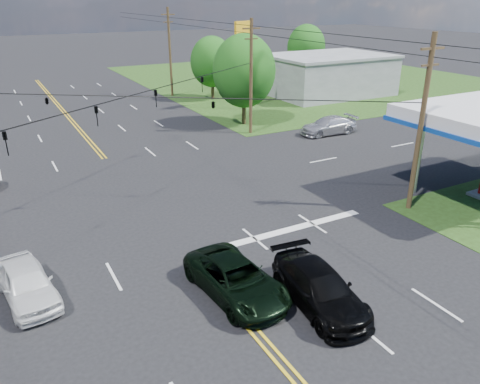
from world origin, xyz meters
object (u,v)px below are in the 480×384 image
pole_right_far (170,51)px  pickup_dkgreen (236,279)px  retail_ne (327,76)px  pole_se (421,123)px  pickup_white (27,283)px  pole_ne (251,76)px  tree_right_a (244,71)px  tree_right_b (212,62)px  tree_far_r (306,47)px  suv_black (320,288)px

pole_right_far → pickup_dkgreen: bearing=-107.5°
retail_ne → pole_se: size_ratio=1.47×
retail_ne → pickup_white: size_ratio=3.21×
pole_ne → tree_right_a: (1.00, 3.00, -0.05)m
tree_right_a → tree_right_b: size_ratio=1.15×
pole_ne → tree_far_r: bearing=45.0°
suv_black → pole_ne: bearing=72.5°
retail_ne → pickup_dkgreen: bearing=-133.0°
pickup_dkgreen → suv_black: (2.50, -2.11, 0.03)m
pole_right_far → tree_right_b: (3.50, -4.00, -0.95)m
pickup_white → suv_black: bearing=-38.2°
tree_far_r → suv_black: size_ratio=1.47×
tree_right_a → pickup_dkgreen: size_ratio=1.57×
tree_right_b → pickup_dkgreen: bearing=-114.2°
retail_ne → pickup_white: retail_ne is taller
tree_far_r → pickup_white: (-40.83, -38.00, -3.80)m
pole_ne → pole_right_far: 19.00m
pole_se → tree_right_b: 33.19m
tree_far_r → pickup_white: tree_far_r is taller
tree_right_b → pole_se: bearing=-96.1°
pole_right_far → tree_right_a: (1.00, -16.00, -0.30)m
pole_se → pole_right_far: 37.00m
pole_ne → pole_right_far: bearing=90.0°
pole_right_far → suv_black: size_ratio=1.93×
pole_ne → tree_far_r: 29.70m
tree_right_a → tree_right_b: tree_right_a is taller
tree_right_b → tree_far_r: (17.50, 6.00, 0.33)m
pole_se → pole_ne: same height
pickup_dkgreen → pickup_white: 8.20m
retail_ne → pole_se: bearing=-120.4°
tree_right_a → tree_right_b: 12.27m
pickup_dkgreen → tree_right_a: bearing=55.8°
pole_ne → pole_right_far: size_ratio=0.95×
retail_ne → suv_black: (-27.00, -33.77, -1.45)m
retail_ne → tree_right_a: tree_right_a is taller
pole_right_far → pickup_white: size_ratio=2.29×
pickup_white → pole_ne: bearing=32.8°
pole_se → pickup_dkgreen: bearing=-168.0°
tree_right_a → tree_far_r: tree_right_a is taller
pole_se → pole_right_far: pole_right_far is taller
tree_far_r → pickup_dkgreen: (-33.50, -41.66, -3.82)m
pole_right_far → suv_black: (-10.00, -41.77, -4.42)m
tree_right_a → pickup_dkgreen: bearing=-119.7°
suv_black → pole_se: bearing=31.7°
tree_right_b → tree_right_a: bearing=-101.8°
retail_ne → tree_right_a: (-16.00, -8.00, 2.67)m
tree_far_r → pole_se: bearing=-118.3°
retail_ne → pole_se: 33.72m
pole_ne → pole_se: bearing=-90.0°
pole_right_far → pickup_white: (-19.83, -36.00, -4.43)m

